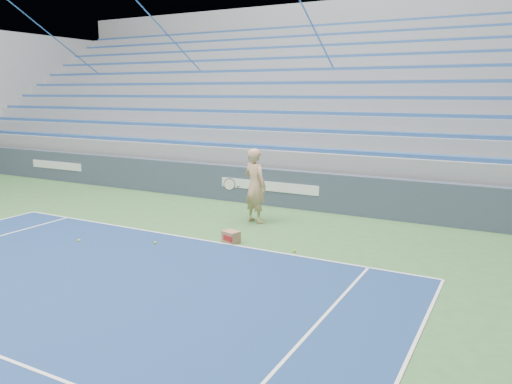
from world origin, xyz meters
TOP-DOWN VIEW (x-y plane):
  - sponsor_barrier at (0.00, 15.88)m, footprint 30.00×0.32m
  - bleachers at (0.00, 21.60)m, footprint 31.00×9.15m
  - tennis_player at (0.55, 13.89)m, footprint 1.01×0.95m
  - ball_box at (0.93, 12.04)m, footprint 0.42×0.37m
  - tennis_ball_0 at (-0.51, 11.15)m, footprint 0.07×0.07m
  - tennis_ball_1 at (0.58, 12.64)m, footprint 0.07×0.07m
  - tennis_ball_2 at (-2.14, 10.47)m, footprint 0.07×0.07m
  - tennis_ball_3 at (2.46, 12.09)m, footprint 0.07×0.07m

SIDE VIEW (x-z plane):
  - tennis_ball_0 at x=-0.51m, z-range 0.00..0.07m
  - tennis_ball_1 at x=0.58m, z-range 0.00..0.07m
  - tennis_ball_2 at x=-2.14m, z-range 0.00..0.07m
  - tennis_ball_3 at x=2.46m, z-range 0.00..0.07m
  - ball_box at x=0.93m, z-range 0.00..0.27m
  - sponsor_barrier at x=0.00m, z-range 0.00..1.10m
  - tennis_player at x=0.55m, z-range 0.00..1.94m
  - bleachers at x=0.00m, z-range -1.29..6.01m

